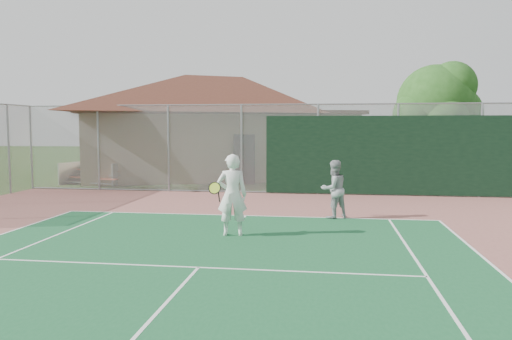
{
  "coord_description": "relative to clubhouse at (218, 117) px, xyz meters",
  "views": [
    {
      "loc": [
        2.34,
        -2.46,
        2.64
      ],
      "look_at": [
        0.56,
        10.07,
        1.54
      ],
      "focal_mm": 35.0,
      "sensor_mm": 36.0,
      "label": 1
    }
  ],
  "objects": [
    {
      "name": "player_white_front",
      "position": [
        3.66,
        -15.09,
        -2.16
      ],
      "size": [
        0.92,
        0.73,
        1.97
      ],
      "rotation": [
        0.0,
        0.0,
        3.32
      ],
      "color": "white",
      "rests_on": "ground"
    },
    {
      "name": "clubhouse",
      "position": [
        0.0,
        0.0,
        0.0
      ],
      "size": [
        16.62,
        13.54,
        6.2
      ],
      "rotation": [
        0.0,
        0.0,
        0.31
      ],
      "color": "tan",
      "rests_on": "ground"
    },
    {
      "name": "tree",
      "position": [
        10.56,
        -4.49,
        0.38
      ],
      "size": [
        3.85,
        3.64,
        5.37
      ],
      "color": "#321D12",
      "rests_on": "ground"
    },
    {
      "name": "bleachers",
      "position": [
        -4.5,
        -5.24,
        -2.62
      ],
      "size": [
        3.08,
        2.27,
        1.0
      ],
      "rotation": [
        0.0,
        0.0,
        -0.3
      ],
      "color": "#A04124",
      "rests_on": "ground"
    },
    {
      "name": "back_fence",
      "position": [
        5.66,
        -7.32,
        -1.48
      ],
      "size": [
        20.08,
        0.11,
        3.53
      ],
      "color": "gray",
      "rests_on": "ground"
    },
    {
      "name": "player_grey_back",
      "position": [
        6.11,
        -12.41,
        -2.32
      ],
      "size": [
        1.02,
        0.97,
        1.67
      ],
      "rotation": [
        0.0,
        0.0,
        3.73
      ],
      "color": "#A0A3A5",
      "rests_on": "ground"
    }
  ]
}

